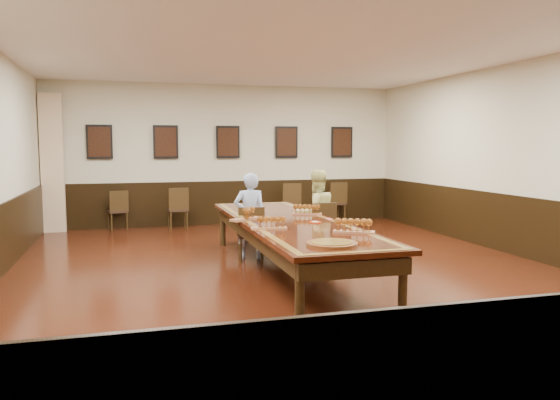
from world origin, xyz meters
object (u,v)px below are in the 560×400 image
object	(u,v)px
chair_woman	(319,229)
spare_chair_b	(178,208)
person_man	(250,216)
carved_platter	(332,244)
person_woman	(316,213)
conference_table	(289,230)
spare_chair_c	(289,204)
spare_chair_a	(117,210)
chair_man	(251,233)
spare_chair_d	(335,202)

from	to	relation	value
chair_woman	spare_chair_b	xyz separation A→B (m)	(-1.96, 3.69, -0.00)
person_man	carved_platter	bearing A→B (deg)	102.23
person_woman	carved_platter	bearing A→B (deg)	66.49
carved_platter	conference_table	bearing A→B (deg)	86.79
chair_woman	spare_chair_c	world-z (taller)	spare_chair_c
spare_chair_a	carved_platter	size ratio (longest dim) A/B	1.23
person_woman	spare_chair_b	bearing A→B (deg)	-68.82
chair_man	chair_woman	xyz separation A→B (m)	(1.13, -0.06, 0.02)
chair_man	spare_chair_d	xyz separation A→B (m)	(2.92, 3.80, 0.04)
chair_woman	person_woman	world-z (taller)	person_woman
carved_platter	chair_woman	bearing A→B (deg)	72.99
chair_man	person_man	xyz separation A→B (m)	(0.01, 0.09, 0.26)
spare_chair_a	spare_chair_d	distance (m)	5.02
spare_chair_b	spare_chair_d	distance (m)	3.75
chair_man	person_man	bearing A→B (deg)	-90.00
spare_chair_c	chair_woman	bearing A→B (deg)	76.95
spare_chair_a	conference_table	xyz separation A→B (m)	(2.47, -4.84, 0.18)
spare_chair_c	carved_platter	bearing A→B (deg)	73.34
person_woman	conference_table	distance (m)	1.22
chair_woman	carved_platter	world-z (taller)	chair_woman
chair_woman	spare_chair_d	xyz separation A→B (m)	(1.78, 3.86, 0.02)
spare_chair_d	person_man	bearing A→B (deg)	46.71
spare_chair_b	person_woman	world-z (taller)	person_woman
chair_woman	person_man	bearing A→B (deg)	-14.74
spare_chair_d	chair_woman	bearing A→B (deg)	59.97
chair_woman	spare_chair_d	distance (m)	4.25
chair_woman	spare_chair_a	distance (m)	5.13
spare_chair_d	person_woman	bearing A→B (deg)	59.26
spare_chair_a	spare_chair_b	bearing A→B (deg)	153.88
spare_chair_a	person_man	size ratio (longest dim) A/B	0.61
chair_man	spare_chair_a	bearing A→B (deg)	-54.26
conference_table	person_man	bearing A→B (deg)	109.55
person_man	person_woman	bearing A→B (deg)	-175.08
spare_chair_d	person_man	world-z (taller)	person_man
spare_chair_c	spare_chair_d	distance (m)	1.21
spare_chair_c	spare_chair_d	xyz separation A→B (m)	(1.20, 0.16, -0.01)
chair_man	spare_chair_c	world-z (taller)	spare_chair_c
conference_table	carved_platter	bearing A→B (deg)	-93.21
chair_woman	carved_platter	bearing A→B (deg)	65.74
spare_chair_d	person_woman	size ratio (longest dim) A/B	0.66
person_woman	conference_table	bearing A→B (deg)	44.66
carved_platter	spare_chair_c	bearing A→B (deg)	77.49
spare_chair_a	spare_chair_c	world-z (taller)	spare_chair_c
spare_chair_a	conference_table	size ratio (longest dim) A/B	0.17
chair_man	conference_table	bearing A→B (deg)	119.56
chair_woman	spare_chair_a	xyz separation A→B (m)	(-3.24, 3.98, -0.03)
chair_man	conference_table	world-z (taller)	chair_man
chair_woman	conference_table	bearing A→B (deg)	41.21
spare_chair_c	conference_table	xyz separation A→B (m)	(-1.34, -4.56, 0.13)
spare_chair_d	conference_table	size ratio (longest dim) A/B	0.19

